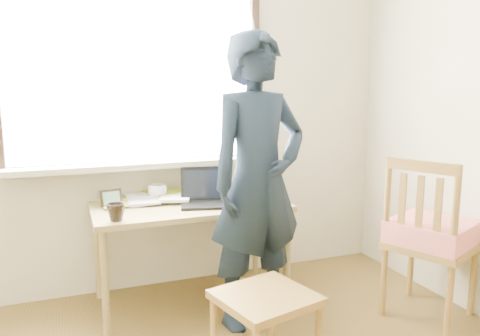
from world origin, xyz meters
name	(u,v)px	position (x,y,z in m)	size (l,w,h in m)	color
room_shell	(264,37)	(-0.02, 0.20, 1.64)	(3.52, 4.02, 2.61)	beige
desk	(190,214)	(0.08, 1.63, 0.62)	(1.28, 0.64, 0.69)	olive
laptop	(207,196)	(0.19, 1.60, 0.74)	(0.40, 0.36, 0.24)	black
mug_white	(157,192)	(-0.10, 1.85, 0.74)	(0.13, 0.13, 0.11)	white
mug_dark	(116,212)	(-0.43, 1.40, 0.74)	(0.11, 0.11, 0.10)	black
mouse	(264,199)	(0.57, 1.53, 0.70)	(0.09, 0.06, 0.03)	black
desk_clutter	(160,198)	(-0.09, 1.81, 0.70)	(0.90, 0.47, 0.04)	#ACB82B
book_a	(127,201)	(-0.32, 1.81, 0.70)	(0.22, 0.30, 0.03)	white
book_b	(237,190)	(0.52, 1.89, 0.70)	(0.19, 0.26, 0.02)	white
picture_frame	(111,199)	(-0.43, 1.73, 0.74)	(0.14, 0.04, 0.11)	black
work_chair	(265,307)	(0.19, 0.64, 0.38)	(0.53, 0.52, 0.45)	olive
side_chair	(430,235)	(1.43, 0.87, 0.54)	(0.62, 0.63, 1.04)	olive
person	(258,182)	(0.40, 1.22, 0.90)	(0.66, 0.43, 1.79)	black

